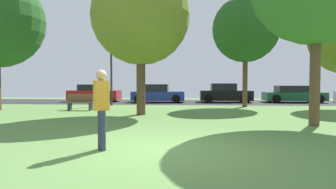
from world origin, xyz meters
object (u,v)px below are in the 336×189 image
Objects in this scene: maple_tree_near at (141,16)px; person_thrower at (101,105)px; birch_tree_lone at (246,29)px; park_bench at (81,102)px; parked_car_green at (293,95)px; parked_car_blue at (158,94)px; parked_car_black at (225,94)px; street_lamp_post at (111,72)px; parked_car_red at (94,94)px.

maple_tree_near is 3.90× the size of person_thrower.
birch_tree_lone is 4.42× the size of park_bench.
birch_tree_lone reaches higher than person_thrower.
parked_car_green reaches higher than park_bench.
parked_car_black is at bearing 5.09° from parked_car_blue.
parked_car_black reaches higher than park_bench.
park_bench is at bearing -102.96° from street_lamp_post.
parked_car_green is at bearing 3.76° from parked_car_blue.
parked_car_blue is 1.02× the size of parked_car_black.
person_thrower is at bearing 114.37° from park_bench.
parked_car_black is 5.36m from parked_car_green.
person_thrower is 0.40× the size of street_lamp_post.
parked_car_black reaches higher than parked_car_blue.
parked_car_black is at bearing 99.15° from birch_tree_lone.
street_lamp_post reaches higher than person_thrower.
parked_car_black is 0.90× the size of street_lamp_post.
birch_tree_lone is at bearing -32.51° from parked_car_blue.
parked_car_red reaches higher than park_bench.
person_thrower is at bearing -121.50° from parked_car_green.
birch_tree_lone is 13.85m from person_thrower.
parked_car_blue reaches higher than park_bench.
maple_tree_near is at bearing -137.83° from parked_car_green.
person_thrower is 15.95m from parked_car_blue.
birch_tree_lone is 8.38m from parked_car_blue.
birch_tree_lone reaches higher than street_lamp_post.
person_thrower is 17.12m from parked_car_black.
maple_tree_near is (-5.88, -4.97, -0.25)m from birch_tree_lone.
person_thrower is at bearing -87.26° from maple_tree_near.
parked_car_red is 16.08m from parked_car_green.
parked_car_blue is 2.60× the size of park_bench.
birch_tree_lone reaches higher than parked_car_blue.
parked_car_blue is 0.92× the size of street_lamp_post.
parked_car_green is at bearing 2.43° from parked_car_black.
birch_tree_lone reaches higher than park_bench.
parked_car_black is at bearing -0.01° from parked_car_red.
street_lamp_post is (-8.84, 0.39, -2.70)m from birch_tree_lone.
parked_car_blue is at bearing -117.29° from park_bench.
street_lamp_post is (2.58, -3.96, 1.59)m from parked_car_red.
maple_tree_near is 1.57× the size of street_lamp_post.
person_thrower is 12.95m from street_lamp_post.
maple_tree_near reaches higher than street_lamp_post.
birch_tree_lone reaches higher than maple_tree_near.
birch_tree_lone is 3.91× the size of person_thrower.
parked_car_red is 1.02× the size of parked_car_black.
person_thrower is at bearing -106.44° from parked_car_black.
maple_tree_near is 1.55× the size of parked_car_green.
parked_car_red is 10.72m from parked_car_black.
parked_car_black is 9.19m from street_lamp_post.
parked_car_blue is (-0.52, 15.94, -0.36)m from person_thrower.
street_lamp_post reaches higher than parked_car_red.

